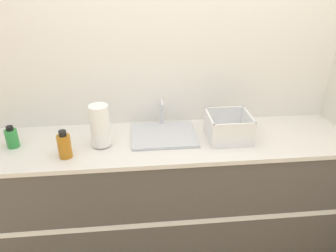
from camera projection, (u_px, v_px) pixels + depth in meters
The scene contains 7 objects.
wall_back at pixel (165, 71), 2.34m from camera, with size 4.87×0.06×2.60m.
counter_cabinet at pixel (169, 194), 2.43m from camera, with size 2.49×0.61×0.92m.
sink at pixel (164, 134), 2.27m from camera, with size 0.44×0.38×0.21m.
paper_towel_roll at pixel (100, 126), 2.09m from camera, with size 0.12×0.12×0.28m.
dish_rack at pixel (228, 129), 2.21m from camera, with size 0.28×0.28×0.17m.
bottle_amber at pixel (64, 146), 1.99m from camera, with size 0.08×0.08×0.18m.
bottle_green at pixel (12, 138), 2.11m from camera, with size 0.08×0.08×0.15m.
Camera 1 is at (-0.21, -1.64, 2.00)m, focal length 35.00 mm.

